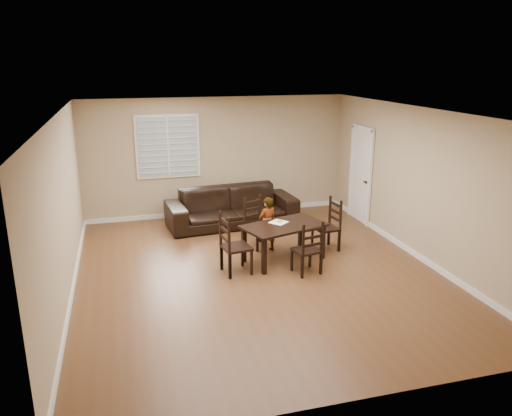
# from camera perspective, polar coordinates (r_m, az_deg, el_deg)

# --- Properties ---
(ground) EXTENTS (7.00, 7.00, 0.00)m
(ground) POSITION_cam_1_polar(r_m,az_deg,el_deg) (8.59, 0.18, -7.34)
(ground) COLOR #55341D
(ground) RESTS_ON ground
(room) EXTENTS (6.04, 7.04, 2.72)m
(room) POSITION_cam_1_polar(r_m,az_deg,el_deg) (8.20, 0.10, 4.79)
(room) COLOR tan
(room) RESTS_ON ground
(dining_table) EXTENTS (1.62, 1.21, 0.67)m
(dining_table) POSITION_cam_1_polar(r_m,az_deg,el_deg) (8.89, 3.19, -2.47)
(dining_table) COLOR black
(dining_table) RESTS_ON ground
(chair_near) EXTENTS (0.57, 0.56, 0.97)m
(chair_near) POSITION_cam_1_polar(r_m,az_deg,el_deg) (9.65, -0.13, -1.78)
(chair_near) COLOR black
(chair_near) RESTS_ON ground
(chair_far) EXTENTS (0.49, 0.47, 0.94)m
(chair_far) POSITION_cam_1_polar(r_m,az_deg,el_deg) (8.37, 6.22, -4.93)
(chair_far) COLOR black
(chair_far) RESTS_ON ground
(chair_left) EXTENTS (0.51, 0.54, 1.06)m
(chair_left) POSITION_cam_1_polar(r_m,az_deg,el_deg) (8.37, -3.10, -4.45)
(chair_left) COLOR black
(chair_left) RESTS_ON ground
(chair_right) EXTENTS (0.47, 0.49, 0.99)m
(chair_right) POSITION_cam_1_polar(r_m,az_deg,el_deg) (9.58, 8.62, -2.06)
(chair_right) COLOR black
(chair_right) RESTS_ON ground
(child) EXTENTS (0.45, 0.38, 1.06)m
(child) POSITION_cam_1_polar(r_m,az_deg,el_deg) (9.31, 1.30, -1.90)
(child) COLOR gray
(child) RESTS_ON ground
(napkin) EXTENTS (0.39, 0.39, 0.00)m
(napkin) POSITION_cam_1_polar(r_m,az_deg,el_deg) (8.99, 2.60, -1.63)
(napkin) COLOR #F0E5CE
(napkin) RESTS_ON dining_table
(donut) EXTENTS (0.11, 0.11, 0.04)m
(donut) POSITION_cam_1_polar(r_m,az_deg,el_deg) (8.99, 2.69, -1.47)
(donut) COLOR gold
(donut) RESTS_ON napkin
(sofa) EXTENTS (2.88, 1.33, 0.82)m
(sofa) POSITION_cam_1_polar(r_m,az_deg,el_deg) (10.88, -2.78, 0.15)
(sofa) COLOR black
(sofa) RESTS_ON ground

